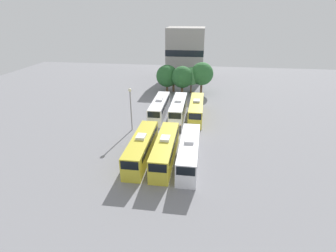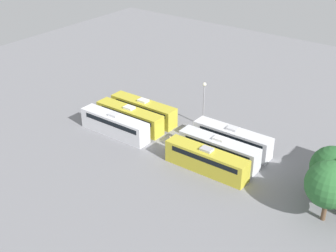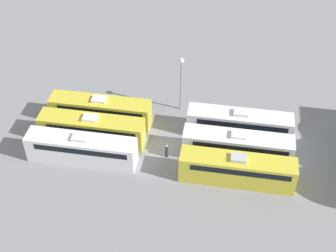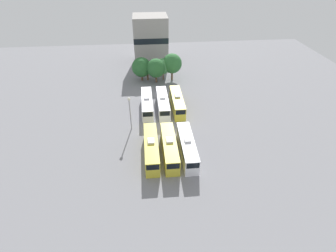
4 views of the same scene
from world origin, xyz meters
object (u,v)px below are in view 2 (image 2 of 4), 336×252
object	(u,v)px
bus_2	(115,124)
tree_2	(332,168)
tree_4	(329,185)
light_pole	(204,97)
bus_0	(144,110)
bus_3	(232,138)
bus_5	(207,160)
bus_1	(130,117)
bus_4	(219,149)
tree_3	(336,179)
worker_person	(170,142)

from	to	relation	value
bus_2	tree_2	xyz separation A→B (m)	(-3.80, 31.43, 2.43)
tree_2	tree_4	size ratio (longest dim) A/B	0.90
bus_2	light_pole	world-z (taller)	light_pole
bus_0	bus_3	size ratio (longest dim) A/B	1.00
bus_5	tree_4	distance (m)	16.44
bus_1	bus_2	xyz separation A→B (m)	(3.22, -0.18, 0.00)
bus_0	bus_3	world-z (taller)	same
bus_3	bus_4	bearing A→B (deg)	-0.24
bus_0	bus_5	xyz separation A→B (m)	(6.78, 16.30, 0.00)
bus_2	tree_3	world-z (taller)	tree_3
light_pole	tree_4	xyz separation A→B (m)	(11.16, 23.54, -0.22)
bus_1	tree_4	size ratio (longest dim) A/B	1.56
bus_0	bus_1	xyz separation A→B (m)	(3.30, -0.08, 0.00)
bus_0	worker_person	size ratio (longest dim) A/B	7.05
bus_0	bus_5	world-z (taller)	same
bus_2	bus_3	size ratio (longest dim) A/B	1.00
tree_2	worker_person	bearing A→B (deg)	-85.53
light_pole	tree_2	distance (m)	23.24
bus_3	light_pole	bearing A→B (deg)	-116.24
light_pole	bus_2	bearing A→B (deg)	-41.42
bus_0	tree_2	bearing A→B (deg)	85.00
light_pole	tree_3	distance (m)	25.09
bus_1	bus_2	size ratio (longest dim) A/B	1.00
bus_5	bus_3	bearing A→B (deg)	-178.80
bus_1	tree_2	distance (m)	31.35
tree_2	tree_3	xyz separation A→B (m)	(2.08, 1.26, 0.01)
bus_1	bus_3	bearing A→B (deg)	102.41
bus_1	bus_5	world-z (taller)	same
bus_5	worker_person	xyz separation A→B (m)	(-2.29, -7.71, -0.95)
bus_2	light_pole	bearing A→B (deg)	138.58
bus_4	tree_2	world-z (taller)	tree_2
bus_4	bus_5	size ratio (longest dim) A/B	1.00
bus_0	bus_1	world-z (taller)	same
bus_0	bus_2	bearing A→B (deg)	-2.25
worker_person	light_pole	distance (m)	9.36
bus_4	light_pole	xyz separation A→B (m)	(-7.22, -7.24, 3.31)
bus_5	tree_2	distance (m)	15.61
bus_4	light_pole	distance (m)	10.74
worker_person	bus_1	bearing A→B (deg)	-97.79
bus_0	tree_3	xyz separation A→B (m)	(4.80, 32.43, 2.44)
bus_4	tree_4	xyz separation A→B (m)	(3.94, 16.30, 3.09)
bus_3	worker_person	xyz separation A→B (m)	(4.76, -7.56, -0.95)
worker_person	tree_2	world-z (taller)	tree_2
bus_3	bus_4	size ratio (longest dim) A/B	1.00
bus_1	bus_4	bearing A→B (deg)	89.75
tree_2	tree_4	distance (m)	4.81
bus_1	bus_5	distance (m)	16.74
tree_4	bus_3	bearing A→B (deg)	-114.97
bus_5	worker_person	world-z (taller)	bus_5
tree_3	tree_4	size ratio (longest dim) A/B	0.84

